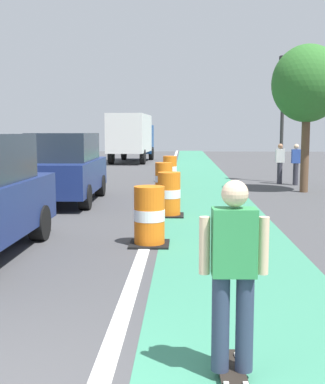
# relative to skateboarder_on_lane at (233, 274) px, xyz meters

# --- Properties ---
(bike_lane_strip) EXTENTS (2.50, 80.00, 0.01)m
(bike_lane_strip) POSITION_rel_skateboarder_on_lane_xyz_m (0.40, 10.90, -0.91)
(bike_lane_strip) COLOR #387F60
(bike_lane_strip) RESTS_ON ground
(lane_divider_stripe) EXTENTS (0.20, 80.00, 0.01)m
(lane_divider_stripe) POSITION_rel_skateboarder_on_lane_xyz_m (-1.10, 10.90, -0.91)
(lane_divider_stripe) COLOR silver
(lane_divider_stripe) RESTS_ON ground
(skateboarder_on_lane) EXTENTS (0.57, 0.81, 1.69)m
(skateboarder_on_lane) POSITION_rel_skateboarder_on_lane_xyz_m (0.00, 0.00, 0.00)
(skateboarder_on_lane) COLOR black
(skateboarder_on_lane) RESTS_ON ground
(parked_suv_second) EXTENTS (2.02, 4.65, 2.04)m
(parked_suv_second) POSITION_rel_skateboarder_on_lane_xyz_m (-3.90, 10.42, 0.12)
(parked_suv_second) COLOR navy
(parked_suv_second) RESTS_ON ground
(traffic_barrel_front) EXTENTS (0.73, 0.73, 1.09)m
(traffic_barrel_front) POSITION_rel_skateboarder_on_lane_xyz_m (-1.03, 4.92, -0.38)
(traffic_barrel_front) COLOR orange
(traffic_barrel_front) RESTS_ON ground
(traffic_barrel_mid) EXTENTS (0.73, 0.73, 1.09)m
(traffic_barrel_mid) POSITION_rel_skateboarder_on_lane_xyz_m (-0.77, 8.09, -0.38)
(traffic_barrel_mid) COLOR orange
(traffic_barrel_mid) RESTS_ON ground
(traffic_barrel_back) EXTENTS (0.73, 0.73, 1.09)m
(traffic_barrel_back) POSITION_rel_skateboarder_on_lane_xyz_m (-1.05, 11.93, -0.38)
(traffic_barrel_back) COLOR orange
(traffic_barrel_back) RESTS_ON ground
(traffic_barrel_far) EXTENTS (0.73, 0.73, 1.09)m
(traffic_barrel_far) POSITION_rel_skateboarder_on_lane_xyz_m (-0.97, 16.26, -0.38)
(traffic_barrel_far) COLOR orange
(traffic_barrel_far) RESTS_ON ground
(delivery_truck_down_block) EXTENTS (2.62, 7.69, 3.23)m
(delivery_truck_down_block) POSITION_rel_skateboarder_on_lane_xyz_m (-3.95, 29.91, 0.94)
(delivery_truck_down_block) COLOR silver
(delivery_truck_down_block) RESTS_ON ground
(traffic_light_corner) EXTENTS (0.41, 0.32, 5.10)m
(traffic_light_corner) POSITION_rel_skateboarder_on_lane_xyz_m (3.60, 16.50, 2.59)
(traffic_light_corner) COLOR #2D2D2D
(traffic_light_corner) RESTS_ON ground
(pedestrian_crossing) EXTENTS (0.34, 0.20, 1.61)m
(pedestrian_crossing) POSITION_rel_skateboarder_on_lane_xyz_m (3.44, 15.88, -0.05)
(pedestrian_crossing) COLOR #33333D
(pedestrian_crossing) RESTS_ON ground
(pedestrian_waiting) EXTENTS (0.34, 0.20, 1.61)m
(pedestrian_waiting) POSITION_rel_skateboarder_on_lane_xyz_m (3.98, 15.46, -0.05)
(pedestrian_waiting) COLOR #33333D
(pedestrian_waiting) RESTS_ON ground
(street_tree_sidewalk) EXTENTS (2.40, 2.40, 5.00)m
(street_tree_sidewalk) POSITION_rel_skateboarder_on_lane_xyz_m (3.76, 13.19, 2.76)
(street_tree_sidewalk) COLOR brown
(street_tree_sidewalk) RESTS_ON ground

